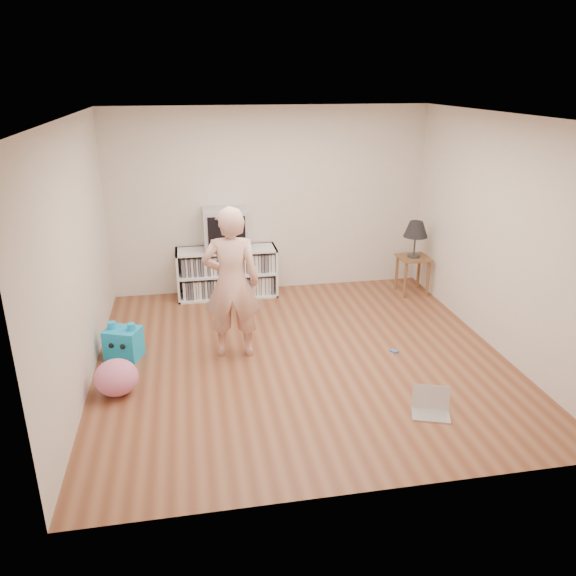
# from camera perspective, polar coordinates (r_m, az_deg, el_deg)

# --- Properties ---
(ground) EXTENTS (4.50, 4.50, 0.00)m
(ground) POSITION_cam_1_polar(r_m,az_deg,el_deg) (6.38, 1.31, -6.95)
(ground) COLOR brown
(ground) RESTS_ON ground
(walls) EXTENTS (4.52, 4.52, 2.60)m
(walls) POSITION_cam_1_polar(r_m,az_deg,el_deg) (5.88, 1.41, 4.33)
(walls) COLOR silver
(walls) RESTS_ON ground
(ceiling) EXTENTS (4.50, 4.50, 0.01)m
(ceiling) POSITION_cam_1_polar(r_m,az_deg,el_deg) (5.65, 1.54, 17.07)
(ceiling) COLOR white
(ceiling) RESTS_ON walls
(media_unit) EXTENTS (1.40, 0.45, 0.70)m
(media_unit) POSITION_cam_1_polar(r_m,az_deg,el_deg) (8.01, -6.22, 1.61)
(media_unit) COLOR white
(media_unit) RESTS_ON ground
(dvd_deck) EXTENTS (0.45, 0.35, 0.07)m
(dvd_deck) POSITION_cam_1_polar(r_m,az_deg,el_deg) (7.88, -6.32, 4.22)
(dvd_deck) COLOR gray
(dvd_deck) RESTS_ON media_unit
(crt_tv) EXTENTS (0.60, 0.53, 0.50)m
(crt_tv) POSITION_cam_1_polar(r_m,az_deg,el_deg) (7.80, -6.40, 6.22)
(crt_tv) COLOR #A4A4A9
(crt_tv) RESTS_ON dvd_deck
(side_table) EXTENTS (0.42, 0.42, 0.55)m
(side_table) POSITION_cam_1_polar(r_m,az_deg,el_deg) (8.23, 12.57, 2.23)
(side_table) COLOR brown
(side_table) RESTS_ON ground
(table_lamp) EXTENTS (0.34, 0.34, 0.52)m
(table_lamp) POSITION_cam_1_polar(r_m,az_deg,el_deg) (8.08, 12.86, 5.76)
(table_lamp) COLOR #333333
(table_lamp) RESTS_ON side_table
(person) EXTENTS (0.67, 0.48, 1.71)m
(person) POSITION_cam_1_polar(r_m,az_deg,el_deg) (6.12, -5.75, 0.48)
(person) COLOR beige
(person) RESTS_ON ground
(laptop) EXTENTS (0.42, 0.38, 0.24)m
(laptop) POSITION_cam_1_polar(r_m,az_deg,el_deg) (5.54, 14.31, -11.54)
(laptop) COLOR silver
(laptop) RESTS_ON ground
(playing_cards) EXTENTS (0.09, 0.11, 0.02)m
(playing_cards) POSITION_cam_1_polar(r_m,az_deg,el_deg) (6.58, 10.72, -6.31)
(playing_cards) COLOR #405EAC
(playing_cards) RESTS_ON ground
(plush_blue) EXTENTS (0.45, 0.40, 0.42)m
(plush_blue) POSITION_cam_1_polar(r_m,az_deg,el_deg) (6.53, -16.38, -5.37)
(plush_blue) COLOR #109DDA
(plush_blue) RESTS_ON ground
(plush_pink) EXTENTS (0.53, 0.53, 0.36)m
(plush_pink) POSITION_cam_1_polar(r_m,az_deg,el_deg) (5.84, -17.04, -8.69)
(plush_pink) COLOR pink
(plush_pink) RESTS_ON ground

